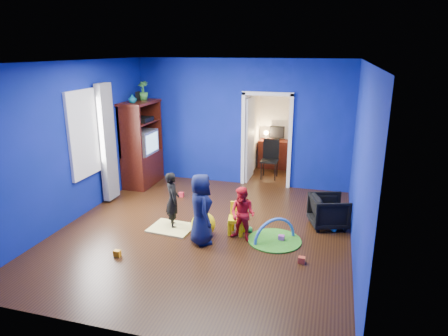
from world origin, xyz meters
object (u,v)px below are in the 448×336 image
(vase, at_px, (132,99))
(play_mat, at_px, (274,240))
(toddler_red, at_px, (243,214))
(study_desk, at_px, (275,154))
(child_navy, at_px, (201,209))
(armchair, at_px, (329,211))
(crt_tv, at_px, (143,142))
(folding_chair, at_px, (270,160))
(child_black, at_px, (173,200))
(hopper_ball, at_px, (203,224))
(kid_chair, at_px, (237,220))
(tv_armoire, at_px, (142,144))

(vase, xyz_separation_m, play_mat, (3.47, -1.80, -2.04))
(toddler_red, relative_size, study_desk, 1.05)
(child_navy, xyz_separation_m, study_desk, (0.50, 4.68, -0.22))
(armchair, height_order, crt_tv, crt_tv)
(vase, relative_size, folding_chair, 0.20)
(child_black, xyz_separation_m, folding_chair, (1.19, 3.28, -0.05))
(toddler_red, xyz_separation_m, play_mat, (0.53, 0.10, -0.45))
(folding_chair, bearing_deg, study_desk, 90.00)
(armchair, bearing_deg, child_navy, 102.84)
(hopper_ball, xyz_separation_m, folding_chair, (0.55, 3.47, 0.25))
(toddler_red, distance_m, crt_tv, 3.68)
(vase, height_order, study_desk, vase)
(kid_chair, distance_m, study_desk, 4.20)
(child_navy, xyz_separation_m, toddler_red, (0.63, 0.27, -0.13))
(kid_chair, bearing_deg, child_black, 171.51)
(tv_armoire, distance_m, folding_chair, 3.11)
(child_navy, relative_size, play_mat, 1.33)
(tv_armoire, bearing_deg, kid_chair, -35.70)
(play_mat, bearing_deg, vase, 152.50)
(child_navy, height_order, folding_chair, child_navy)
(hopper_ball, height_order, kid_chair, kid_chair)
(armchair, height_order, child_black, child_black)
(child_navy, xyz_separation_m, kid_chair, (0.48, 0.47, -0.34))
(child_navy, bearing_deg, toddler_red, -98.85)
(play_mat, bearing_deg, toddler_red, -169.85)
(crt_tv, bearing_deg, vase, -97.59)
(vase, bearing_deg, hopper_ball, -40.53)
(child_navy, relative_size, folding_chair, 1.29)
(tv_armoire, distance_m, play_mat, 4.17)
(hopper_ball, bearing_deg, folding_chair, 80.92)
(toddler_red, relative_size, hopper_ball, 2.21)
(armchair, distance_m, child_navy, 2.37)
(armchair, relative_size, hopper_ball, 1.52)
(armchair, xyz_separation_m, tv_armoire, (-4.31, 1.26, 0.69))
(child_navy, bearing_deg, folding_chair, -40.06)
(child_navy, distance_m, hopper_ball, 0.46)
(kid_chair, bearing_deg, child_navy, -145.64)
(child_black, distance_m, toddler_red, 1.33)
(child_black, distance_m, hopper_ball, 0.73)
(tv_armoire, relative_size, folding_chair, 2.13)
(crt_tv, xyz_separation_m, study_desk, (2.77, 2.20, -0.65))
(armchair, distance_m, kid_chair, 1.69)
(crt_tv, bearing_deg, child_black, -52.24)
(tv_armoire, distance_m, study_desk, 3.62)
(armchair, distance_m, folding_chair, 2.92)
(child_navy, xyz_separation_m, tv_armoire, (-2.30, 2.47, 0.39))
(child_navy, height_order, vase, vase)
(toddler_red, xyz_separation_m, folding_chair, (-0.13, 3.44, -0.00))
(vase, bearing_deg, study_desk, 41.73)
(tv_armoire, distance_m, kid_chair, 3.50)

